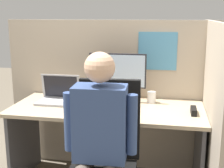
{
  "coord_description": "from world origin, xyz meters",
  "views": [
    {
      "loc": [
        0.53,
        -2.19,
        1.54
      ],
      "look_at": [
        0.08,
        0.18,
        0.99
      ],
      "focal_mm": 50.0,
      "sensor_mm": 36.0,
      "label": 1
    }
  ],
  "objects_px": {
    "office_chair": "(105,157)",
    "person": "(98,138)",
    "monitor": "(118,73)",
    "stapler": "(194,111)",
    "coffee_mug": "(151,97)",
    "paper_box": "(117,98)",
    "laptop": "(59,97)",
    "carrot_toy": "(130,116)"
  },
  "relations": [
    {
      "from": "laptop",
      "to": "stapler",
      "type": "xyz_separation_m",
      "value": [
        1.19,
        -0.11,
        -0.02
      ]
    },
    {
      "from": "stapler",
      "to": "carrot_toy",
      "type": "xyz_separation_m",
      "value": [
        -0.49,
        -0.21,
        -0.0
      ]
    },
    {
      "from": "office_chair",
      "to": "person",
      "type": "bearing_deg",
      "value": -92.9
    },
    {
      "from": "paper_box",
      "to": "person",
      "type": "xyz_separation_m",
      "value": [
        0.04,
        -0.95,
        -0.0
      ]
    },
    {
      "from": "paper_box",
      "to": "laptop",
      "type": "bearing_deg",
      "value": -164.58
    },
    {
      "from": "person",
      "to": "carrot_toy",
      "type": "bearing_deg",
      "value": 73.74
    },
    {
      "from": "carrot_toy",
      "to": "person",
      "type": "bearing_deg",
      "value": -106.26
    },
    {
      "from": "paper_box",
      "to": "office_chair",
      "type": "bearing_deg",
      "value": -86.58
    },
    {
      "from": "stapler",
      "to": "office_chair",
      "type": "height_order",
      "value": "office_chair"
    },
    {
      "from": "coffee_mug",
      "to": "monitor",
      "type": "bearing_deg",
      "value": -177.74
    },
    {
      "from": "paper_box",
      "to": "monitor",
      "type": "xyz_separation_m",
      "value": [
        0.0,
        0.0,
        0.24
      ]
    },
    {
      "from": "paper_box",
      "to": "laptop",
      "type": "relative_size",
      "value": 0.85
    },
    {
      "from": "monitor",
      "to": "laptop",
      "type": "bearing_deg",
      "value": -164.29
    },
    {
      "from": "monitor",
      "to": "coffee_mug",
      "type": "height_order",
      "value": "monitor"
    },
    {
      "from": "carrot_toy",
      "to": "stapler",
      "type": "bearing_deg",
      "value": 23.38
    },
    {
      "from": "stapler",
      "to": "person",
      "type": "xyz_separation_m",
      "value": [
        -0.63,
        -0.7,
        0.0
      ]
    },
    {
      "from": "monitor",
      "to": "stapler",
      "type": "height_order",
      "value": "monitor"
    },
    {
      "from": "carrot_toy",
      "to": "office_chair",
      "type": "bearing_deg",
      "value": -112.28
    },
    {
      "from": "carrot_toy",
      "to": "person",
      "type": "xyz_separation_m",
      "value": [
        -0.14,
        -0.48,
        0.0
      ]
    },
    {
      "from": "office_chair",
      "to": "person",
      "type": "relative_size",
      "value": 0.83
    },
    {
      "from": "paper_box",
      "to": "office_chair",
      "type": "height_order",
      "value": "office_chair"
    },
    {
      "from": "carrot_toy",
      "to": "coffee_mug",
      "type": "distance_m",
      "value": 0.5
    },
    {
      "from": "paper_box",
      "to": "coffee_mug",
      "type": "xyz_separation_m",
      "value": [
        0.31,
        0.02,
        0.02
      ]
    },
    {
      "from": "paper_box",
      "to": "person",
      "type": "relative_size",
      "value": 0.24
    },
    {
      "from": "paper_box",
      "to": "monitor",
      "type": "distance_m",
      "value": 0.24
    },
    {
      "from": "monitor",
      "to": "coffee_mug",
      "type": "relative_size",
      "value": 5.22
    },
    {
      "from": "stapler",
      "to": "office_chair",
      "type": "relative_size",
      "value": 0.15
    },
    {
      "from": "monitor",
      "to": "office_chair",
      "type": "bearing_deg",
      "value": -86.59
    },
    {
      "from": "paper_box",
      "to": "monitor",
      "type": "bearing_deg",
      "value": 90.0
    },
    {
      "from": "carrot_toy",
      "to": "coffee_mug",
      "type": "xyz_separation_m",
      "value": [
        0.13,
        0.48,
        0.02
      ]
    },
    {
      "from": "laptop",
      "to": "carrot_toy",
      "type": "bearing_deg",
      "value": -24.83
    },
    {
      "from": "person",
      "to": "coffee_mug",
      "type": "xyz_separation_m",
      "value": [
        0.27,
        0.97,
        0.02
      ]
    },
    {
      "from": "stapler",
      "to": "person",
      "type": "distance_m",
      "value": 0.94
    },
    {
      "from": "coffee_mug",
      "to": "carrot_toy",
      "type": "bearing_deg",
      "value": -105.37
    },
    {
      "from": "monitor",
      "to": "person",
      "type": "relative_size",
      "value": 0.4
    },
    {
      "from": "paper_box",
      "to": "monitor",
      "type": "relative_size",
      "value": 0.6
    },
    {
      "from": "paper_box",
      "to": "carrot_toy",
      "type": "distance_m",
      "value": 0.5
    },
    {
      "from": "monitor",
      "to": "stapler",
      "type": "relative_size",
      "value": 3.25
    },
    {
      "from": "monitor",
      "to": "laptop",
      "type": "height_order",
      "value": "monitor"
    },
    {
      "from": "monitor",
      "to": "person",
      "type": "bearing_deg",
      "value": -87.64
    },
    {
      "from": "laptop",
      "to": "person",
      "type": "height_order",
      "value": "person"
    },
    {
      "from": "stapler",
      "to": "coffee_mug",
      "type": "relative_size",
      "value": 1.6
    }
  ]
}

